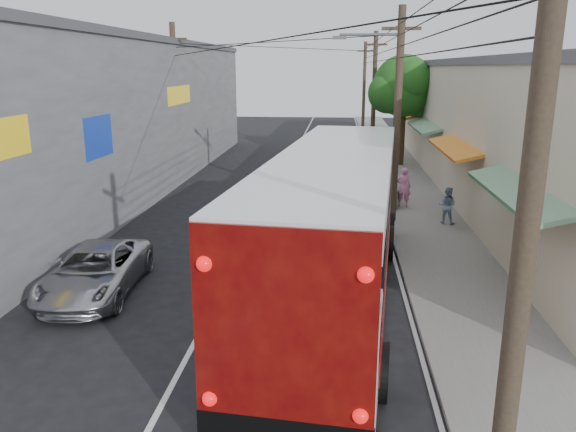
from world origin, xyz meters
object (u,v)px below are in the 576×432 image
Objects in this scene: parked_suv at (372,185)px; pedestrian_near at (404,187)px; pedestrian_far at (447,205)px; coach_bus at (335,223)px; jeepney at (95,271)px; parked_car_mid at (368,170)px; parked_car_far at (362,148)px.

parked_suv is 2.99× the size of pedestrian_near.
parked_suv is 3.57× the size of pedestrian_far.
coach_bus reaches higher than jeepney.
coach_bus reaches higher than pedestrian_far.
pedestrian_near reaches higher than parked_suv.
parked_car_mid is 0.97× the size of parked_car_far.
jeepney is 13.58m from pedestrian_near.
pedestrian_near reaches higher than parked_car_far.
parked_car_far is at bearing 67.77° from jeepney.
jeepney is 2.70× the size of pedestrian_near.
parked_car_far is (0.00, 12.10, -0.02)m from parked_suv.
pedestrian_far is (2.60, -7.83, 0.12)m from parked_car_mid.
coach_bus is 10.02m from pedestrian_near.
parked_car_mid is 8.25m from pedestrian_far.
parked_car_mid is (7.91, 15.31, 0.08)m from jeepney.
parked_car_far is at bearing -58.51° from pedestrian_far.
parked_car_far is 3.04× the size of pedestrian_far.
jeepney is at bearing -115.59° from parked_car_mid.
parked_suv is 1.21× the size of parked_car_mid.
pedestrian_far reaches higher than parked_car_far.
coach_bus is 3.24× the size of parked_car_mid.
parked_suv reaches higher than jeepney.
coach_bus is 2.97× the size of jeepney.
pedestrian_near is at bearing -75.05° from parked_car_mid.
parked_suv is at bearing -34.99° from pedestrian_far.
pedestrian_near is (1.24, -1.51, 0.23)m from parked_suv.
coach_bus reaches higher than parked_suv.
jeepney is (-6.32, -0.47, -1.35)m from coach_bus.
parked_car_mid is (0.00, 3.78, -0.02)m from parked_suv.
jeepney is 12.90m from pedestrian_far.
parked_suv is at bearing -88.28° from parked_car_mid.
parked_car_far is (0.00, 8.33, -0.00)m from parked_car_mid.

